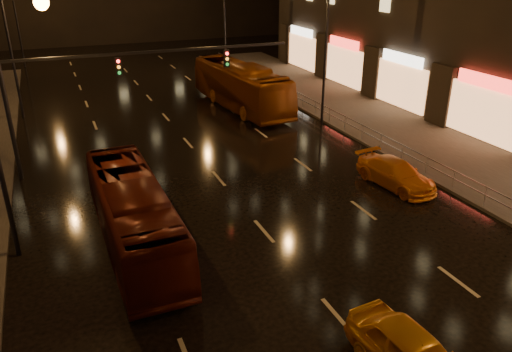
# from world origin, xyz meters

# --- Properties ---
(ground) EXTENTS (140.00, 140.00, 0.00)m
(ground) POSITION_xyz_m (0.00, 20.00, 0.00)
(ground) COLOR black
(ground) RESTS_ON ground
(sidewalk_right) EXTENTS (7.00, 70.00, 0.15)m
(sidewalk_right) POSITION_xyz_m (13.50, 15.00, 0.07)
(sidewalk_right) COLOR #38332D
(sidewalk_right) RESTS_ON ground
(traffic_signal) EXTENTS (15.31, 0.32, 6.20)m
(traffic_signal) POSITION_xyz_m (-5.06, 20.00, 4.74)
(traffic_signal) COLOR black
(traffic_signal) RESTS_ON ground
(railing_right) EXTENTS (0.05, 56.00, 1.00)m
(railing_right) POSITION_xyz_m (10.20, 18.00, 0.90)
(railing_right) COLOR #99999E
(railing_right) RESTS_ON sidewalk_right
(bus_red) EXTENTS (2.49, 10.10, 2.81)m
(bus_red) POSITION_xyz_m (-5.21, 10.99, 1.40)
(bus_red) COLOR #4C140A
(bus_red) RESTS_ON ground
(bus_curb) EXTENTS (3.82, 12.35, 3.39)m
(bus_curb) POSITION_xyz_m (6.00, 28.29, 1.69)
(bus_curb) COLOR #8F420E
(bus_curb) RESTS_ON ground
(taxi_far) EXTENTS (2.43, 4.80, 1.33)m
(taxi_far) POSITION_xyz_m (8.00, 11.68, 0.67)
(taxi_far) COLOR orange
(taxi_far) RESTS_ON ground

